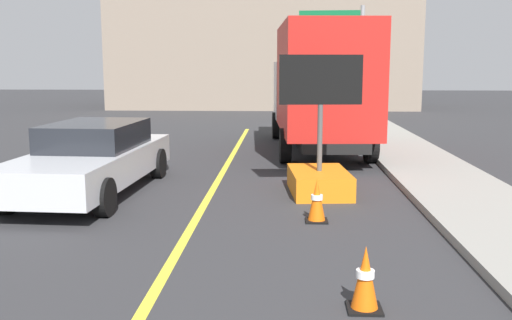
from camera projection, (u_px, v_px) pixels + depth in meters
arrow_board_trailer at (319, 169)px, 11.51m from camera, size 1.60×1.89×2.70m
box_truck at (320, 85)px, 16.90m from camera, size 2.83×8.04×3.59m
pickup_car at (93, 158)px, 11.52m from camera, size 2.16×5.26×1.38m
highway_guide_sign at (343, 43)px, 25.16m from camera, size 2.79×0.26×5.00m
far_building_block at (264, 35)px, 35.30m from camera, size 17.35×7.95×8.56m
traffic_cone_mid_lane at (365, 279)px, 6.02m from camera, size 0.36×0.36×0.69m
traffic_cone_far_lane at (317, 201)px, 9.43m from camera, size 0.36×0.36×0.71m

